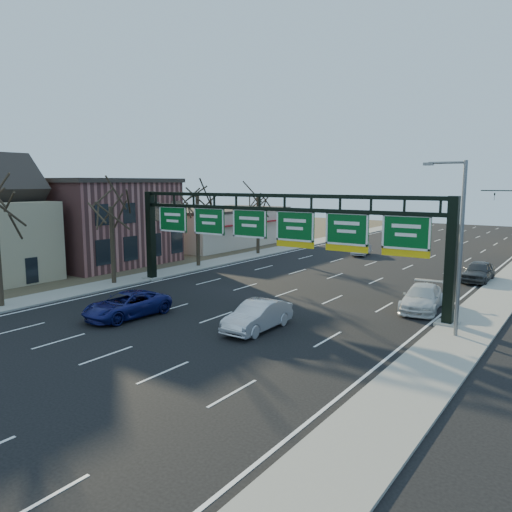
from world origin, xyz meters
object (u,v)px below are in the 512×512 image
Objects in this scene: car_white_wagon at (422,298)px; car_silver_sedan at (258,316)px; car_blue_suv at (127,305)px; sign_gantry at (274,232)px.

car_silver_sedan is at bearing -130.13° from car_white_wagon.
car_white_wagon is (6.03, 9.38, -0.02)m from car_silver_sedan.
car_blue_suv is at bearing -147.31° from car_white_wagon.
sign_gantry is 10.79m from car_blue_suv.
sign_gantry is at bearing 66.98° from car_blue_suv.
car_silver_sedan is 11.15m from car_white_wagon.
sign_gantry is 8.41m from car_silver_sedan.
car_white_wagon reaches higher than car_blue_suv.
car_silver_sedan is at bearing -63.83° from sign_gantry.
sign_gantry is at bearing 115.72° from car_silver_sedan.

